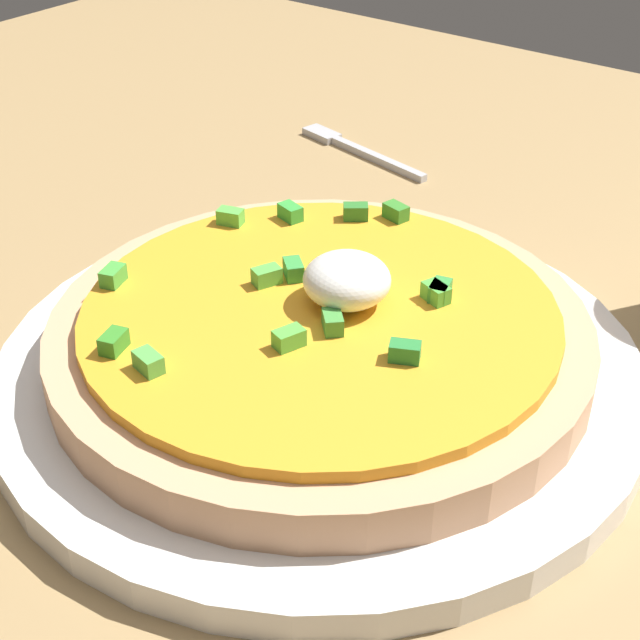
# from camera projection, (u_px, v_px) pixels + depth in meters

# --- Properties ---
(dining_table) EXTENTS (1.16, 0.77, 0.02)m
(dining_table) POSITION_uv_depth(u_px,v_px,m) (413.00, 279.00, 0.55)
(dining_table) COLOR #9C7D50
(dining_table) RESTS_ON ground
(plate) EXTENTS (0.30, 0.30, 0.01)m
(plate) POSITION_uv_depth(u_px,v_px,m) (320.00, 369.00, 0.44)
(plate) COLOR white
(plate) RESTS_ON dining_table
(pizza) EXTENTS (0.25, 0.25, 0.05)m
(pizza) POSITION_uv_depth(u_px,v_px,m) (320.00, 333.00, 0.43)
(pizza) COLOR tan
(pizza) RESTS_ON plate
(fork) EXTENTS (0.12, 0.03, 0.00)m
(fork) POSITION_uv_depth(u_px,v_px,m) (353.00, 148.00, 0.67)
(fork) COLOR #B7B7BC
(fork) RESTS_ON dining_table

